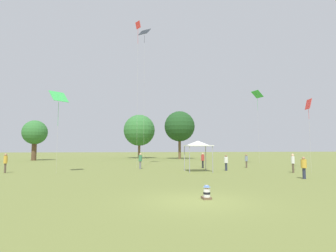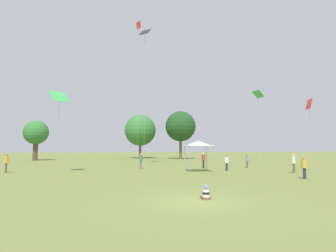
# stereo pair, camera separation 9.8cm
# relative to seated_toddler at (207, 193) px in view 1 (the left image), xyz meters

# --- Properties ---
(ground_plane) EXTENTS (300.00, 300.00, 0.00)m
(ground_plane) POSITION_rel_seated_toddler_xyz_m (-0.54, -0.33, -0.26)
(ground_plane) COLOR olive
(seated_toddler) EXTENTS (0.37, 0.47, 0.61)m
(seated_toddler) POSITION_rel_seated_toddler_xyz_m (0.00, 0.00, 0.00)
(seated_toddler) COLOR brown
(seated_toddler) RESTS_ON ground
(person_standing_0) EXTENTS (0.57, 0.57, 1.56)m
(person_standing_0) POSITION_rel_seated_toddler_xyz_m (6.84, 13.72, 0.65)
(person_standing_0) COLOR #282D42
(person_standing_0) RESTS_ON ground
(person_standing_2) EXTENTS (0.43, 0.43, 1.54)m
(person_standing_2) POSITION_rel_seated_toddler_xyz_m (10.71, 16.96, 0.66)
(person_standing_2) COLOR brown
(person_standing_2) RESTS_ON ground
(person_standing_3) EXTENTS (0.51, 0.51, 1.60)m
(person_standing_3) POSITION_rel_seated_toddler_xyz_m (9.53, 5.98, 0.68)
(person_standing_3) COLOR #282D42
(person_standing_3) RESTS_ON ground
(person_standing_4) EXTENTS (0.39, 0.39, 1.75)m
(person_standing_4) POSITION_rel_seated_toddler_xyz_m (-13.79, 15.08, 0.80)
(person_standing_4) COLOR brown
(person_standing_4) RESTS_ON ground
(person_standing_5) EXTENTS (0.51, 0.51, 1.69)m
(person_standing_5) POSITION_rel_seated_toddler_xyz_m (-1.41, 17.56, 0.74)
(person_standing_5) COLOR slate
(person_standing_5) RESTS_ON ground
(person_standing_6) EXTENTS (0.48, 0.48, 1.71)m
(person_standing_6) POSITION_rel_seated_toddler_xyz_m (5.61, 17.37, 0.76)
(person_standing_6) COLOR black
(person_standing_6) RESTS_ON ground
(person_standing_7) EXTENTS (0.36, 0.36, 1.72)m
(person_standing_7) POSITION_rel_seated_toddler_xyz_m (11.86, 10.36, 0.79)
(person_standing_7) COLOR brown
(person_standing_7) RESTS_ON ground
(canopy_tent) EXTENTS (2.51, 2.51, 2.94)m
(canopy_tent) POSITION_rel_seated_toddler_xyz_m (3.71, 13.06, 2.40)
(canopy_tent) COLOR white
(canopy_tent) RESTS_ON ground
(kite_0) EXTENTS (1.40, 1.61, 10.34)m
(kite_0) POSITION_rel_seated_toddler_xyz_m (15.51, 22.48, 9.45)
(kite_0) COLOR green
(kite_0) RESTS_ON ground
(kite_1) EXTENTS (0.60, 0.79, 17.05)m
(kite_1) POSITION_rel_seated_toddler_xyz_m (-1.73, 18.62, 15.25)
(kite_1) COLOR red
(kite_1) RESTS_ON ground
(kite_3) EXTENTS (0.48, 1.00, 6.77)m
(kite_3) POSITION_rel_seated_toddler_xyz_m (13.48, 10.05, 5.91)
(kite_3) COLOR red
(kite_3) RESTS_ON ground
(kite_4) EXTENTS (1.74, 1.67, 18.12)m
(kite_4) POSITION_rel_seated_toddler_xyz_m (-0.60, 22.36, 16.90)
(kite_4) COLOR #1E2328
(kite_4) RESTS_ON ground
(kite_5) EXTENTS (1.77, 1.71, 7.42)m
(kite_5) POSITION_rel_seated_toddler_xyz_m (-9.16, 13.75, 6.54)
(kite_5) COLOR green
(kite_5) RESTS_ON ground
(distant_tree_0) EXTENTS (4.46, 4.46, 7.45)m
(distant_tree_0) POSITION_rel_seated_toddler_xyz_m (-19.04, 41.30, 4.86)
(distant_tree_0) COLOR brown
(distant_tree_0) RESTS_ON ground
(distant_tree_1) EXTENTS (7.11, 7.11, 9.93)m
(distant_tree_1) POSITION_rel_seated_toddler_xyz_m (0.95, 48.80, 6.10)
(distant_tree_1) COLOR brown
(distant_tree_1) RESTS_ON ground
(distant_tree_2) EXTENTS (6.48, 6.48, 10.20)m
(distant_tree_2) POSITION_rel_seated_toddler_xyz_m (9.12, 43.35, 6.67)
(distant_tree_2) COLOR brown
(distant_tree_2) RESTS_ON ground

